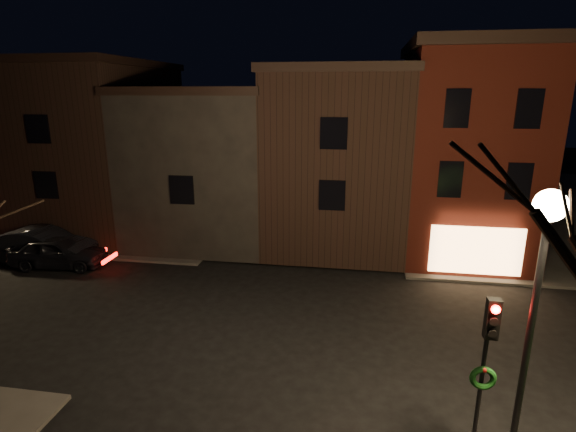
% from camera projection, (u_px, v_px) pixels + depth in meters
% --- Properties ---
extents(ground, '(120.00, 120.00, 0.00)m').
position_uv_depth(ground, '(279.00, 325.00, 16.56)').
color(ground, black).
rests_on(ground, ground).
extents(sidewalk_far_left, '(30.00, 30.00, 0.12)m').
position_uv_depth(sidewalk_far_left, '(93.00, 190.00, 38.67)').
color(sidewalk_far_left, '#2D2B28').
rests_on(sidewalk_far_left, ground).
extents(corner_building, '(6.50, 8.50, 10.50)m').
position_uv_depth(corner_building, '(466.00, 150.00, 22.88)').
color(corner_building, '#47130C').
rests_on(corner_building, ground).
extents(row_building_a, '(7.30, 10.30, 9.40)m').
position_uv_depth(row_building_a, '(339.00, 156.00, 25.01)').
color(row_building_a, black).
rests_on(row_building_a, ground).
extents(row_building_b, '(7.80, 10.30, 8.40)m').
position_uv_depth(row_building_b, '(214.00, 162.00, 26.28)').
color(row_building_b, black).
rests_on(row_building_b, ground).
extents(row_building_c, '(7.30, 10.30, 9.90)m').
position_uv_depth(row_building_c, '(99.00, 146.00, 27.20)').
color(row_building_c, black).
rests_on(row_building_c, ground).
extents(street_lamp_near, '(0.60, 0.60, 6.48)m').
position_uv_depth(street_lamp_near, '(541.00, 263.00, 8.51)').
color(street_lamp_near, black).
rests_on(street_lamp_near, sidewalk_near_right).
extents(traffic_signal, '(0.58, 0.38, 4.05)m').
position_uv_depth(traffic_signal, '(486.00, 355.00, 9.70)').
color(traffic_signal, black).
rests_on(traffic_signal, sidewalk_near_right).
extents(parked_car_a, '(4.66, 2.28, 1.53)m').
position_uv_depth(parked_car_a, '(58.00, 252.00, 21.83)').
color(parked_car_a, black).
rests_on(parked_car_a, ground).
extents(parked_car_b, '(5.22, 1.93, 1.71)m').
position_uv_depth(parked_car_b, '(44.00, 245.00, 22.49)').
color(parked_car_b, black).
rests_on(parked_car_b, ground).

